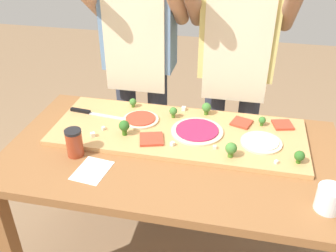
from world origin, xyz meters
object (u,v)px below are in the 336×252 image
at_px(cheese_crumble_d, 172,144).
at_px(sauce_jar, 74,143).
at_px(cheese_crumble_c, 184,109).
at_px(pizza_slice_far_left, 283,125).
at_px(broccoli_floret_front_left, 299,156).
at_px(chefs_knife, 89,112).
at_px(pizza_whole_beet_magenta, 197,131).
at_px(broccoli_floret_center_right, 231,149).
at_px(pizza_whole_tomato_red, 141,119).
at_px(cheese_crumble_a, 276,162).
at_px(recipe_note, 92,170).
at_px(flour_cup, 329,200).
at_px(cook_right, 237,58).
at_px(broccoli_floret_front_mid, 133,102).
at_px(broccoli_floret_front_right, 124,126).
at_px(broccoli_floret_back_mid, 262,121).
at_px(cheese_crumble_e, 215,147).
at_px(broccoli_floret_back_left, 173,111).
at_px(prep_table, 172,168).
at_px(pizza_slice_near_right, 241,123).
at_px(pizza_whole_white_garlic, 261,142).
at_px(cook_left, 139,51).
at_px(cheese_crumble_f, 103,128).
at_px(pizza_slice_near_left, 151,139).
at_px(cheese_crumble_b, 93,135).

distance_m(cheese_crumble_d, sauce_jar, 0.43).
bearing_deg(cheese_crumble_c, pizza_slice_far_left, -6.31).
bearing_deg(broccoli_floret_front_left, chefs_knife, 168.30).
height_order(pizza_whole_beet_magenta, broccoli_floret_center_right, broccoli_floret_center_right).
xyz_separation_m(pizza_whole_tomato_red, cheese_crumble_a, (0.65, -0.22, -0.00)).
height_order(pizza_whole_beet_magenta, recipe_note, pizza_whole_beet_magenta).
distance_m(chefs_knife, flour_cup, 1.20).
bearing_deg(cook_right, chefs_knife, -150.38).
height_order(broccoli_floret_front_mid, broccoli_floret_front_right, broccoli_floret_front_right).
xyz_separation_m(broccoli_floret_front_mid, cheese_crumble_a, (0.73, -0.35, -0.02)).
bearing_deg(broccoli_floret_back_mid, cheese_crumble_e, -129.51).
distance_m(broccoli_floret_back_left, cheese_crumble_e, 0.33).
distance_m(pizza_slice_far_left, cook_right, 0.46).
bearing_deg(cheese_crumble_c, chefs_knife, -163.71).
height_order(chefs_knife, cheese_crumble_a, chefs_knife).
xyz_separation_m(prep_table, pizza_slice_near_right, (0.30, 0.26, 0.13)).
distance_m(broccoli_floret_center_right, broccoli_floret_back_left, 0.42).
bearing_deg(chefs_knife, pizza_whole_white_garlic, -6.41).
bearing_deg(cheese_crumble_d, pizza_whole_tomato_red, 137.07).
relative_size(pizza_whole_tomato_red, cheese_crumble_c, 9.11).
bearing_deg(pizza_whole_tomato_red, cheese_crumble_d, -42.93).
xyz_separation_m(prep_table, broccoli_floret_front_right, (-0.24, 0.05, 0.17)).
bearing_deg(cheese_crumble_a, cook_left, 140.28).
relative_size(pizza_whole_beet_magenta, pizza_slice_far_left, 2.78).
bearing_deg(broccoli_floret_front_mid, broccoli_floret_center_right, -32.60).
xyz_separation_m(pizza_whole_beet_magenta, cheese_crumble_c, (-0.10, 0.20, 0.00)).
bearing_deg(cheese_crumble_c, pizza_whole_white_garlic, -30.54).
height_order(broccoli_floret_center_right, cheese_crumble_f, broccoli_floret_center_right).
distance_m(prep_table, cheese_crumble_f, 0.38).
relative_size(broccoli_floret_center_right, broccoli_floret_front_right, 0.92).
height_order(pizza_slice_near_left, pizza_slice_near_right, same).
relative_size(pizza_slice_near_left, cheese_crumble_c, 5.36).
relative_size(cheese_crumble_b, cook_right, 0.01).
relative_size(broccoli_floret_front_right, cheese_crumble_d, 4.38).
relative_size(pizza_slice_near_left, pizza_slice_near_right, 1.18).
height_order(cheese_crumble_b, recipe_note, cheese_crumble_b).
relative_size(cheese_crumble_b, cheese_crumble_d, 1.19).
distance_m(broccoli_floret_back_mid, cheese_crumble_c, 0.41).
distance_m(chefs_knife, cheese_crumble_a, 0.96).
distance_m(broccoli_floret_back_left, flour_cup, 0.84).
height_order(cheese_crumble_a, cheese_crumble_d, cheese_crumble_d).
xyz_separation_m(chefs_knife, broccoli_floret_back_mid, (0.87, 0.06, 0.02)).
bearing_deg(pizza_whole_tomato_red, broccoli_floret_center_right, -24.99).
xyz_separation_m(broccoli_floret_front_left, sauce_jar, (-0.95, -0.12, 0.01)).
bearing_deg(cook_right, cheese_crumble_f, -137.22).
relative_size(broccoli_floret_front_left, broccoli_floret_front_mid, 1.16).
distance_m(pizza_slice_near_left, cheese_crumble_a, 0.56).
bearing_deg(pizza_whole_white_garlic, cook_right, 107.51).
bearing_deg(broccoli_floret_back_mid, recipe_note, -144.89).
bearing_deg(pizza_whole_beet_magenta, pizza_whole_white_garlic, -6.69).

